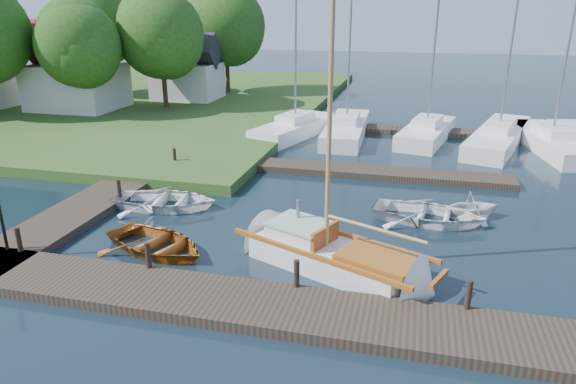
% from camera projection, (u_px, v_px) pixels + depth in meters
% --- Properties ---
extents(ground, '(160.00, 160.00, 0.00)m').
position_uv_depth(ground, '(288.00, 222.00, 19.22)').
color(ground, black).
rests_on(ground, ground).
extents(near_dock, '(18.00, 2.20, 0.30)m').
position_uv_depth(near_dock, '(233.00, 303.00, 13.70)').
color(near_dock, '#30231E').
rests_on(near_dock, ground).
extents(left_dock, '(2.20, 18.00, 0.30)m').
position_uv_depth(left_dock, '(125.00, 185.00, 22.83)').
color(left_dock, '#30231E').
rests_on(left_dock, ground).
extents(far_dock, '(14.00, 1.60, 0.30)m').
position_uv_depth(far_dock, '(361.00, 172.00, 24.65)').
color(far_dock, '#30231E').
rests_on(far_dock, ground).
extents(pontoon, '(30.00, 1.60, 0.30)m').
position_uv_depth(pontoon, '(509.00, 136.00, 31.48)').
color(pontoon, '#30231E').
rests_on(pontoon, ground).
extents(shore, '(50.00, 40.00, 0.50)m').
position_uv_depth(shore, '(43.00, 95.00, 45.62)').
color(shore, '#35541D').
rests_on(shore, ground).
extents(mooring_post_0, '(0.16, 0.16, 0.80)m').
position_uv_depth(mooring_post_0, '(19.00, 239.00, 16.14)').
color(mooring_post_0, black).
rests_on(mooring_post_0, near_dock).
extents(mooring_post_1, '(0.16, 0.16, 0.80)m').
position_uv_depth(mooring_post_1, '(148.00, 255.00, 15.11)').
color(mooring_post_1, black).
rests_on(mooring_post_1, near_dock).
extents(mooring_post_2, '(0.16, 0.16, 0.80)m').
position_uv_depth(mooring_post_2, '(297.00, 273.00, 14.08)').
color(mooring_post_2, black).
rests_on(mooring_post_2, near_dock).
extents(mooring_post_3, '(0.16, 0.16, 0.80)m').
position_uv_depth(mooring_post_3, '(469.00, 294.00, 13.05)').
color(mooring_post_3, black).
rests_on(mooring_post_3, near_dock).
extents(mooring_post_4, '(0.16, 0.16, 0.80)m').
position_uv_depth(mooring_post_4, '(119.00, 189.00, 20.59)').
color(mooring_post_4, black).
rests_on(mooring_post_4, left_dock).
extents(mooring_post_5, '(0.16, 0.16, 0.80)m').
position_uv_depth(mooring_post_5, '(175.00, 156.00, 25.15)').
color(mooring_post_5, black).
rests_on(mooring_post_5, left_dock).
extents(sailboat, '(7.34, 4.62, 9.83)m').
position_uv_depth(sailboat, '(336.00, 258.00, 15.69)').
color(sailboat, white).
rests_on(sailboat, ground).
extents(dinghy, '(4.59, 3.94, 0.80)m').
position_uv_depth(dinghy, '(156.00, 240.00, 16.79)').
color(dinghy, maroon).
rests_on(dinghy, ground).
extents(tender_a, '(4.39, 3.36, 0.85)m').
position_uv_depth(tender_a, '(165.00, 198.00, 20.46)').
color(tender_a, white).
rests_on(tender_a, ground).
extents(tender_c, '(4.47, 3.47, 0.85)m').
position_uv_depth(tender_c, '(429.00, 211.00, 19.12)').
color(tender_c, white).
rests_on(tender_c, ground).
extents(tender_d, '(2.70, 2.53, 1.14)m').
position_uv_depth(tender_d, '(473.00, 204.00, 19.45)').
color(tender_d, white).
rests_on(tender_d, ground).
extents(marina_boat_0, '(4.32, 7.77, 11.60)m').
position_uv_depth(marina_boat_0, '(295.00, 126.00, 31.99)').
color(marina_boat_0, white).
rests_on(marina_boat_0, ground).
extents(marina_boat_1, '(2.47, 8.83, 9.40)m').
position_uv_depth(marina_boat_1, '(347.00, 128.00, 31.82)').
color(marina_boat_1, white).
rests_on(marina_boat_1, ground).
extents(marina_boat_2, '(3.68, 7.49, 10.91)m').
position_uv_depth(marina_boat_2, '(427.00, 131.00, 30.89)').
color(marina_boat_2, white).
rests_on(marina_boat_2, ground).
extents(marina_boat_3, '(4.96, 10.19, 11.06)m').
position_uv_depth(marina_boat_3, '(499.00, 135.00, 29.93)').
color(marina_boat_3, white).
rests_on(marina_boat_3, ground).
extents(marina_boat_4, '(3.59, 8.78, 11.32)m').
position_uv_depth(marina_boat_4, '(551.00, 140.00, 28.68)').
color(marina_boat_4, white).
rests_on(marina_boat_4, ground).
extents(house_a, '(6.30, 5.00, 6.29)m').
position_uv_depth(house_a, '(76.00, 75.00, 37.40)').
color(house_a, silver).
rests_on(house_a, shore).
extents(house_c, '(5.25, 4.00, 5.28)m').
position_uv_depth(house_c, '(187.00, 73.00, 41.63)').
color(house_c, silver).
rests_on(house_c, shore).
extents(tree_2, '(5.83, 5.75, 7.82)m').
position_uv_depth(tree_2, '(79.00, 44.00, 34.38)').
color(tree_2, '#332114').
rests_on(tree_2, shore).
extents(tree_3, '(6.41, 6.38, 8.74)m').
position_uv_depth(tree_3, '(161.00, 33.00, 36.93)').
color(tree_3, '#332114').
rests_on(tree_3, shore).
extents(tree_4, '(7.01, 7.01, 9.66)m').
position_uv_depth(tree_4, '(94.00, 23.00, 42.22)').
color(tree_4, '#332114').
rests_on(tree_4, shore).
extents(tree_7, '(6.83, 6.83, 9.38)m').
position_uv_depth(tree_7, '(226.00, 25.00, 43.63)').
color(tree_7, '#332114').
rests_on(tree_7, shore).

